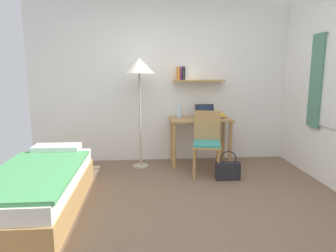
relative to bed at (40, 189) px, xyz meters
name	(u,v)px	position (x,y,z in m)	size (l,w,h in m)	color
ground_plane	(181,213)	(1.51, -0.21, -0.24)	(5.28, 5.28, 0.00)	brown
wall_back	(167,82)	(1.52, 1.81, 1.06)	(4.40, 0.27, 2.60)	white
bed	(40,189)	(0.00, 0.00, 0.00)	(0.85, 1.89, 0.54)	#B2844C
desk	(200,128)	(2.03, 1.49, 0.35)	(0.96, 0.51, 0.75)	#B2844C
desk_chair	(207,140)	(2.04, 1.02, 0.26)	(0.48, 0.49, 0.91)	#B2844C
standing_lamp	(139,71)	(1.08, 1.41, 1.25)	(0.44, 0.44, 1.67)	#B2A893
laptop	(205,115)	(2.10, 1.52, 0.56)	(0.31, 0.23, 0.21)	black
water_bottle	(179,112)	(1.70, 1.55, 0.61)	(0.07, 0.07, 0.20)	silver
book_stack	(219,116)	(2.34, 1.55, 0.54)	(0.18, 0.25, 0.06)	purple
handbag	(228,170)	(2.28, 0.74, -0.10)	(0.34, 0.11, 0.41)	#232328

